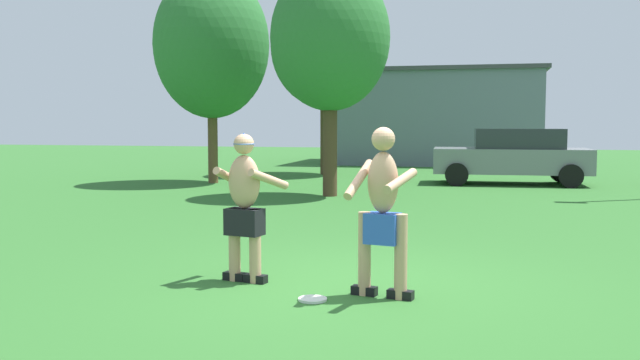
{
  "coord_description": "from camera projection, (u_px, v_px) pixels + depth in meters",
  "views": [
    {
      "loc": [
        1.41,
        -7.19,
        1.76
      ],
      "look_at": [
        -0.38,
        0.22,
        1.12
      ],
      "focal_mm": 38.85,
      "sensor_mm": 36.0,
      "label": 1
    }
  ],
  "objects": [
    {
      "name": "frisbee",
      "position": [
        313.0,
        299.0,
        6.85
      ],
      "size": [
        0.29,
        0.29,
        0.03
      ],
      "primitive_type": "cylinder",
      "color": "white",
      "rests_on": "ground_plane"
    },
    {
      "name": "tree_behind_players",
      "position": [
        325.0,
        47.0,
        23.05
      ],
      "size": [
        3.6,
        3.6,
        6.33
      ],
      "color": "#4C3823",
      "rests_on": "ground_plane"
    },
    {
      "name": "car_gray_mid_lot",
      "position": [
        513.0,
        155.0,
        19.65
      ],
      "size": [
        4.38,
        2.18,
        1.58
      ],
      "color": "slate",
      "rests_on": "ground_plane"
    },
    {
      "name": "player_with_cap",
      "position": [
        245.0,
        201.0,
        7.6
      ],
      "size": [
        0.76,
        0.65,
        1.65
      ],
      "color": "black",
      "rests_on": "ground_plane"
    },
    {
      "name": "outbuilding_behind_lot",
      "position": [
        435.0,
        117.0,
        29.85
      ],
      "size": [
        8.96,
        5.93,
        3.96
      ],
      "color": "slate",
      "rests_on": "ground_plane"
    },
    {
      "name": "player_in_blue",
      "position": [
        383.0,
        208.0,
        6.91
      ],
      "size": [
        0.68,
        0.66,
        1.71
      ],
      "color": "black",
      "rests_on": "ground_plane"
    },
    {
      "name": "tree_right_field",
      "position": [
        212.0,
        45.0,
        19.83
      ],
      "size": [
        3.31,
        3.31,
        6.1
      ],
      "color": "brown",
      "rests_on": "ground_plane"
    },
    {
      "name": "ground_plane",
      "position": [
        349.0,
        286.0,
        7.44
      ],
      "size": [
        80.0,
        80.0,
        0.0
      ],
      "primitive_type": "plane",
      "color": "#2D6628"
    },
    {
      "name": "tree_left_field",
      "position": [
        330.0,
        39.0,
        16.23
      ],
      "size": [
        2.82,
        2.82,
        5.46
      ],
      "color": "#4C3823",
      "rests_on": "ground_plane"
    }
  ]
}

